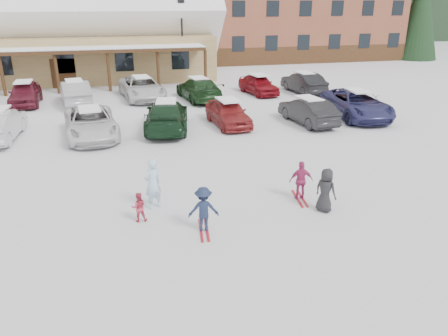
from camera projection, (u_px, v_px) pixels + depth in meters
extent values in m
plane|color=white|center=(222.00, 208.00, 14.33)|extent=(160.00, 160.00, 0.00)
cube|color=tan|center=(44.00, 57.00, 37.08)|extent=(28.00, 10.00, 3.60)
cube|color=#422814|center=(29.00, 52.00, 31.07)|extent=(25.20, 2.60, 0.25)
cube|color=white|center=(37.00, 10.00, 35.73)|extent=(29.12, 9.69, 9.69)
cube|color=brown|center=(281.00, 3.00, 50.08)|extent=(24.00, 14.00, 12.00)
cube|color=brown|center=(146.00, 18.00, 47.24)|extent=(7.00, 12.60, 9.00)
cube|color=#422814|center=(303.00, 55.00, 45.62)|extent=(24.00, 0.10, 1.80)
cylinder|color=black|center=(182.00, 43.00, 35.27)|extent=(0.16, 0.16, 6.11)
cube|color=black|center=(181.00, 1.00, 34.12)|extent=(0.50, 0.25, 0.25)
cylinder|color=black|center=(414.00, 53.00, 49.63)|extent=(0.60, 0.60, 1.32)
cone|color=black|center=(422.00, 0.00, 47.60)|extent=(4.84, 4.84, 9.90)
cylinder|color=black|center=(188.00, 48.00, 55.31)|extent=(0.60, 0.60, 1.08)
cone|color=black|center=(187.00, 10.00, 53.65)|extent=(3.96, 3.96, 8.10)
cylinder|color=black|center=(377.00, 41.00, 63.18)|extent=(0.60, 0.60, 1.38)
imported|color=#B0DAF1|center=(153.00, 184.00, 14.02)|extent=(0.75, 0.68, 1.71)
imported|color=#BE354C|center=(139.00, 207.00, 13.31)|extent=(0.46, 0.36, 0.95)
imported|color=#19233E|center=(203.00, 209.00, 12.69)|extent=(0.95, 0.62, 1.39)
cube|color=#A91823|center=(204.00, 230.00, 12.93)|extent=(0.37, 1.41, 0.03)
imported|color=#B02F67|center=(301.00, 180.00, 14.73)|extent=(0.84, 0.44, 1.37)
cube|color=#A91823|center=(300.00, 198.00, 14.97)|extent=(0.40, 1.41, 0.03)
imported|color=black|center=(326.00, 190.00, 13.88)|extent=(0.78, 0.85, 1.45)
imported|color=white|center=(91.00, 123.00, 21.43)|extent=(2.97, 5.43, 1.44)
imported|color=#14311B|center=(167.00, 115.00, 22.63)|extent=(2.93, 5.52, 1.52)
imported|color=maroon|center=(228.00, 113.00, 23.44)|extent=(2.01, 4.26, 1.41)
imported|color=black|center=(308.00, 111.00, 23.79)|extent=(2.03, 4.43, 1.41)
imported|color=navy|center=(357.00, 104.00, 25.04)|extent=(2.94, 5.74, 1.55)
imported|color=maroon|center=(25.00, 93.00, 27.97)|extent=(2.00, 4.51, 1.51)
imported|color=#A0A0A4|center=(75.00, 93.00, 28.06)|extent=(2.40, 4.94, 1.56)
imported|color=silver|center=(142.00, 88.00, 29.67)|extent=(3.22, 5.73, 1.51)
imported|color=#19391A|center=(199.00, 89.00, 29.37)|extent=(2.73, 5.36, 1.49)
imported|color=maroon|center=(258.00, 84.00, 31.19)|extent=(2.29, 4.28, 1.38)
imported|color=black|center=(304.00, 83.00, 31.58)|extent=(1.98, 4.58, 1.47)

